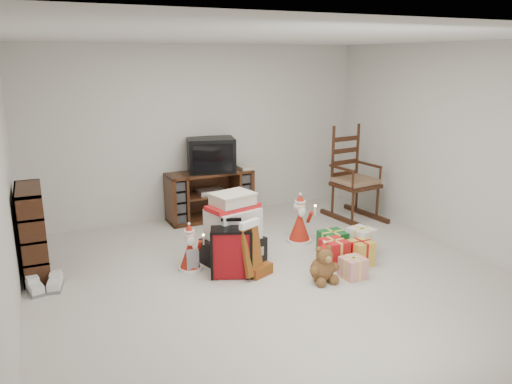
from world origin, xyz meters
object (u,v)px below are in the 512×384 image
at_px(gift_cluster, 347,251).
at_px(crt_television, 211,155).
at_px(rocking_chair, 353,186).
at_px(sneaker_pair, 45,285).
at_px(teddy_bear, 323,266).
at_px(bookshelf, 33,233).
at_px(santa_figurine, 300,224).
at_px(tv_stand, 210,195).
at_px(red_suitcase, 232,252).
at_px(mrs_claus_figurine, 190,252).
at_px(gift_pile, 233,233).

bearing_deg(gift_cluster, crt_television, 111.50).
bearing_deg(rocking_chair, sneaker_pair, -177.68).
bearing_deg(teddy_bear, bookshelf, 152.15).
bearing_deg(rocking_chair, teddy_bear, -139.81).
xyz_separation_m(bookshelf, rocking_chair, (4.34, 0.27, 0.01)).
bearing_deg(bookshelf, santa_figurine, -6.16).
height_order(tv_stand, red_suitcase, tv_stand).
distance_m(sneaker_pair, gift_cluster, 3.30).
bearing_deg(teddy_bear, rocking_chair, 47.96).
xyz_separation_m(tv_stand, mrs_claus_figurine, (-0.81, -1.65, -0.15)).
bearing_deg(teddy_bear, gift_cluster, 31.32).
bearing_deg(crt_television, gift_cluster, -56.30).
bearing_deg(crt_television, red_suitcase, -91.35).
relative_size(santa_figurine, gift_cluster, 0.70).
height_order(gift_pile, santa_figurine, gift_pile).
height_order(red_suitcase, teddy_bear, red_suitcase).
height_order(bookshelf, red_suitcase, bookshelf).
distance_m(red_suitcase, mrs_claus_figurine, 0.51).
bearing_deg(rocking_chair, tv_stand, 150.40).
relative_size(gift_cluster, crt_television, 1.23).
height_order(red_suitcase, santa_figurine, santa_figurine).
relative_size(gift_pile, red_suitcase, 1.27).
distance_m(tv_stand, sneaker_pair, 2.81).
relative_size(santa_figurine, crt_television, 0.86).
bearing_deg(santa_figurine, mrs_claus_figurine, -170.30).
bearing_deg(teddy_bear, red_suitcase, 148.21).
height_order(red_suitcase, crt_television, crt_television).
xyz_separation_m(red_suitcase, santa_figurine, (1.18, 0.61, -0.03)).
bearing_deg(red_suitcase, sneaker_pair, -172.32).
bearing_deg(gift_cluster, teddy_bear, -148.68).
xyz_separation_m(tv_stand, gift_pile, (-0.28, -1.64, -0.00)).
bearing_deg(mrs_claus_figurine, red_suitcase, -43.99).
distance_m(teddy_bear, mrs_claus_figurine, 1.48).
bearing_deg(santa_figurine, gift_pile, -166.11).
distance_m(bookshelf, crt_television, 2.70).
bearing_deg(mrs_claus_figurine, santa_figurine, 9.70).
bearing_deg(santa_figurine, red_suitcase, -152.53).
bearing_deg(teddy_bear, tv_stand, 98.77).
distance_m(rocking_chair, red_suitcase, 2.70).
bearing_deg(tv_stand, crt_television, 15.01).
bearing_deg(gift_cluster, tv_stand, 112.49).
bearing_deg(tv_stand, gift_cluster, -69.54).
xyz_separation_m(rocking_chair, santa_figurine, (-1.22, -0.61, -0.24)).
height_order(rocking_chair, red_suitcase, rocking_chair).
relative_size(rocking_chair, sneaker_pair, 3.64).
relative_size(gift_pile, mrs_claus_figurine, 1.49).
relative_size(rocking_chair, red_suitcase, 2.22).
relative_size(red_suitcase, teddy_bear, 1.61).
bearing_deg(bookshelf, sneaker_pair, -82.32).
height_order(santa_figurine, crt_television, crt_television).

